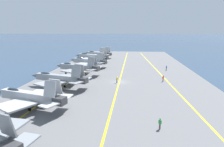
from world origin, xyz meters
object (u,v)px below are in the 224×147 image
Objects in this scene: parked_jet_seventh at (98,54)px; crew_green_vest at (160,123)px; parked_jet_fourth at (78,67)px; crew_red_vest at (163,78)px; parked_jet_second at (30,96)px; parked_jet_sixth at (92,56)px; crew_yellow_vest at (117,79)px; crew_blue_vest at (166,68)px; parked_jet_fifth at (88,61)px; parked_jet_third at (59,78)px.

crew_green_vest is at bearing -163.72° from parked_jet_seventh.
parked_jet_fourth reaches higher than crew_red_vest.
parked_jet_sixth reaches higher than parked_jet_second.
crew_blue_vest is at bearing -40.08° from crew_yellow_vest.
parked_jet_sixth reaches higher than crew_yellow_vest.
crew_red_vest is 28.89m from crew_green_vest.
parked_jet_fifth reaches higher than crew_red_vest.
parked_jet_seventh reaches higher than crew_red_vest.
parked_jet_second is 35.61m from crew_red_vest.
parked_jet_sixth reaches higher than crew_red_vest.
parked_jet_second reaches higher than crew_blue_vest.
parked_jet_second is 9.27× the size of crew_green_vest.
parked_jet_third reaches higher than crew_blue_vest.
crew_red_vest is at bearing -150.63° from parked_jet_seventh.
crew_green_vest is (-48.79, -21.49, -1.51)m from parked_jet_fifth.
crew_green_vest is at bearing -103.94° from parked_jet_second.
parked_jet_fifth is 8.85× the size of crew_yellow_vest.
crew_yellow_vest is 1.07× the size of crew_green_vest.
parked_jet_fifth is 53.34m from crew_green_vest.
parked_jet_fourth is 26.81m from crew_red_vest.
parked_jet_third is 56.79m from parked_jet_seventh.
parked_jet_third is 1.05× the size of parked_jet_fourth.
crew_yellow_vest reaches higher than crew_red_vest.
parked_jet_sixth is at bearing 5.64° from parked_jet_fifth.
parked_jet_second is 0.98× the size of parked_jet_fifth.
crew_yellow_vest is (-36.31, -14.44, -1.64)m from parked_jet_sixth.
parked_jet_seventh is 8.61× the size of crew_yellow_vest.
parked_jet_third is 9.14× the size of crew_red_vest.
parked_jet_fourth reaches higher than crew_blue_vest.
parked_jet_fifth is at bearing 29.74° from crew_yellow_vest.
crew_red_vest is at bearing -49.95° from parked_jet_second.
parked_jet_fourth is 15.77m from crew_yellow_vest.
crew_blue_vest is (19.56, -16.46, -0.02)m from crew_yellow_vest.
crew_blue_vest is at bearing -49.26° from parked_jet_third.
crew_blue_vest is (39.75, -30.82, -1.35)m from parked_jet_second.
crew_yellow_vest is 27.16m from crew_green_vest.
parked_jet_second is at bearing 144.58° from crew_yellow_vest.
parked_jet_fourth is 31.84m from crew_blue_vest.
parked_jet_sixth is 9.19× the size of crew_red_vest.
crew_yellow_vest is at bearing -164.59° from parked_jet_seventh.
crew_red_vest is at bearing -127.92° from parked_jet_fifth.
crew_yellow_vest is (-2.71, 12.88, 0.02)m from crew_red_vest.
parked_jet_fourth is at bearing 179.33° from parked_jet_fifth.
parked_jet_fourth reaches higher than parked_jet_second.
parked_jet_second is 8.81× the size of crew_red_vest.
crew_blue_vest reaches higher than crew_green_vest.
parked_jet_fifth is 0.98× the size of parked_jet_sixth.
parked_jet_fifth is at bearing 52.08° from crew_red_vest.
parked_jet_seventh reaches higher than crew_blue_vest.
parked_jet_seventh is at bearing 16.28° from crew_green_vest.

